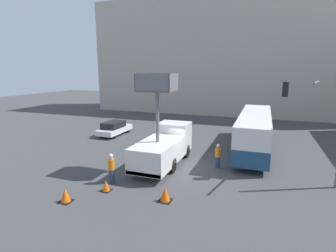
{
  "coord_description": "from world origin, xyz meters",
  "views": [
    {
      "loc": [
        5.13,
        -17.04,
        6.7
      ],
      "look_at": [
        -1.37,
        0.7,
        2.72
      ],
      "focal_mm": 28.0,
      "sensor_mm": 36.0,
      "label": 1
    }
  ],
  "objects_px": {
    "road_worker_near_truck": "(111,168)",
    "traffic_cone_far_side": "(165,194)",
    "traffic_light_pole": "(322,114)",
    "traffic_cone_mid_road": "(65,195)",
    "city_bus": "(255,129)",
    "traffic_cone_near_truck": "(106,186)",
    "parked_car_curbside": "(114,128)",
    "road_worker_directing": "(218,156)",
    "utility_truck": "(164,145)"
  },
  "relations": [
    {
      "from": "traffic_light_pole",
      "to": "traffic_cone_far_side",
      "type": "height_order",
      "value": "traffic_light_pole"
    },
    {
      "from": "traffic_cone_near_truck",
      "to": "road_worker_near_truck",
      "type": "bearing_deg",
      "value": 104.17
    },
    {
      "from": "city_bus",
      "to": "parked_car_curbside",
      "type": "xyz_separation_m",
      "value": [
        -14.22,
        0.5,
        -1.11
      ]
    },
    {
      "from": "parked_car_curbside",
      "to": "traffic_cone_mid_road",
      "type": "bearing_deg",
      "value": -68.34
    },
    {
      "from": "traffic_light_pole",
      "to": "traffic_cone_mid_road",
      "type": "distance_m",
      "value": 14.95
    },
    {
      "from": "traffic_light_pole",
      "to": "traffic_cone_near_truck",
      "type": "distance_m",
      "value": 13.08
    },
    {
      "from": "city_bus",
      "to": "road_worker_directing",
      "type": "relative_size",
      "value": 7.17
    },
    {
      "from": "utility_truck",
      "to": "parked_car_curbside",
      "type": "bearing_deg",
      "value": 141.1
    },
    {
      "from": "traffic_light_pole",
      "to": "traffic_cone_far_side",
      "type": "relative_size",
      "value": 8.14
    },
    {
      "from": "road_worker_near_truck",
      "to": "parked_car_curbside",
      "type": "xyz_separation_m",
      "value": [
        -6.43,
        10.79,
        -0.2
      ]
    },
    {
      "from": "traffic_light_pole",
      "to": "parked_car_curbside",
      "type": "relative_size",
      "value": 1.41
    },
    {
      "from": "city_bus",
      "to": "road_worker_near_truck",
      "type": "xyz_separation_m",
      "value": [
        -7.8,
        -10.29,
        -0.91
      ]
    },
    {
      "from": "road_worker_directing",
      "to": "traffic_cone_near_truck",
      "type": "bearing_deg",
      "value": -77.42
    },
    {
      "from": "traffic_cone_far_side",
      "to": "traffic_cone_mid_road",
      "type": "bearing_deg",
      "value": -159.03
    },
    {
      "from": "road_worker_near_truck",
      "to": "road_worker_directing",
      "type": "relative_size",
      "value": 1.07
    },
    {
      "from": "traffic_cone_near_truck",
      "to": "parked_car_curbside",
      "type": "xyz_separation_m",
      "value": [
        -6.69,
        11.84,
        0.43
      ]
    },
    {
      "from": "traffic_cone_far_side",
      "to": "parked_car_curbside",
      "type": "relative_size",
      "value": 0.17
    },
    {
      "from": "city_bus",
      "to": "traffic_cone_near_truck",
      "type": "relative_size",
      "value": 19.35
    },
    {
      "from": "city_bus",
      "to": "road_worker_directing",
      "type": "height_order",
      "value": "city_bus"
    },
    {
      "from": "road_worker_near_truck",
      "to": "parked_car_curbside",
      "type": "bearing_deg",
      "value": -156.9
    },
    {
      "from": "traffic_cone_near_truck",
      "to": "traffic_cone_far_side",
      "type": "distance_m",
      "value": 3.58
    },
    {
      "from": "road_worker_directing",
      "to": "traffic_cone_far_side",
      "type": "distance_m",
      "value": 6.09
    },
    {
      "from": "traffic_light_pole",
      "to": "road_worker_near_truck",
      "type": "distance_m",
      "value": 12.75
    },
    {
      "from": "traffic_cone_mid_road",
      "to": "road_worker_directing",
      "type": "bearing_deg",
      "value": 49.24
    },
    {
      "from": "traffic_light_pole",
      "to": "traffic_cone_near_truck",
      "type": "relative_size",
      "value": 9.85
    },
    {
      "from": "road_worker_near_truck",
      "to": "traffic_cone_mid_road",
      "type": "distance_m",
      "value": 3.09
    },
    {
      "from": "utility_truck",
      "to": "traffic_cone_mid_road",
      "type": "bearing_deg",
      "value": -112.24
    },
    {
      "from": "utility_truck",
      "to": "road_worker_directing",
      "type": "xyz_separation_m",
      "value": [
        3.76,
        0.69,
        -0.65
      ]
    },
    {
      "from": "road_worker_near_truck",
      "to": "parked_car_curbside",
      "type": "relative_size",
      "value": 0.41
    },
    {
      "from": "utility_truck",
      "to": "traffic_cone_near_truck",
      "type": "xyz_separation_m",
      "value": [
        -1.58,
        -5.17,
        -1.21
      ]
    },
    {
      "from": "traffic_cone_mid_road",
      "to": "parked_car_curbside",
      "type": "relative_size",
      "value": 0.17
    },
    {
      "from": "city_bus",
      "to": "utility_truck",
      "type": "bearing_deg",
      "value": 154.48
    },
    {
      "from": "traffic_cone_near_truck",
      "to": "parked_car_curbside",
      "type": "bearing_deg",
      "value": 119.47
    },
    {
      "from": "utility_truck",
      "to": "parked_car_curbside",
      "type": "relative_size",
      "value": 1.51
    },
    {
      "from": "utility_truck",
      "to": "road_worker_directing",
      "type": "relative_size",
      "value": 3.91
    },
    {
      "from": "city_bus",
      "to": "traffic_cone_mid_road",
      "type": "distance_m",
      "value": 15.89
    },
    {
      "from": "city_bus",
      "to": "road_worker_near_truck",
      "type": "height_order",
      "value": "city_bus"
    },
    {
      "from": "traffic_cone_near_truck",
      "to": "traffic_cone_mid_road",
      "type": "bearing_deg",
      "value": -124.99
    },
    {
      "from": "traffic_light_pole",
      "to": "road_worker_directing",
      "type": "xyz_separation_m",
      "value": [
        -5.96,
        0.61,
        -3.41
      ]
    },
    {
      "from": "road_worker_directing",
      "to": "traffic_cone_near_truck",
      "type": "height_order",
      "value": "road_worker_directing"
    },
    {
      "from": "traffic_light_pole",
      "to": "road_worker_near_truck",
      "type": "height_order",
      "value": "traffic_light_pole"
    },
    {
      "from": "city_bus",
      "to": "traffic_cone_far_side",
      "type": "distance_m",
      "value": 12.05
    },
    {
      "from": "traffic_light_pole",
      "to": "traffic_cone_mid_road",
      "type": "xyz_separation_m",
      "value": [
        -12.57,
        -7.07,
        -3.92
      ]
    },
    {
      "from": "road_worker_directing",
      "to": "traffic_cone_far_side",
      "type": "relative_size",
      "value": 2.23
    },
    {
      "from": "city_bus",
      "to": "traffic_cone_far_side",
      "type": "xyz_separation_m",
      "value": [
        -3.95,
        -11.29,
        -1.47
      ]
    },
    {
      "from": "traffic_light_pole",
      "to": "road_worker_near_truck",
      "type": "bearing_deg",
      "value": -160.05
    },
    {
      "from": "city_bus",
      "to": "parked_car_curbside",
      "type": "relative_size",
      "value": 2.77
    },
    {
      "from": "traffic_cone_mid_road",
      "to": "traffic_cone_far_side",
      "type": "height_order",
      "value": "traffic_cone_far_side"
    },
    {
      "from": "traffic_light_pole",
      "to": "road_worker_near_truck",
      "type": "xyz_separation_m",
      "value": [
        -11.57,
        -4.2,
        -3.34
      ]
    },
    {
      "from": "road_worker_near_truck",
      "to": "traffic_cone_far_side",
      "type": "bearing_deg",
      "value": 67.71
    }
  ]
}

